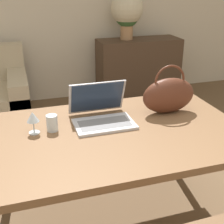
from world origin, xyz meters
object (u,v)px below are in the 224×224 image
handbag (169,95)px  flower_vase (127,12)px  wine_glass (33,118)px  laptop (101,111)px  drinking_glass (52,123)px

handbag → flower_vase: flower_vase is taller
handbag → wine_glass: bearing=-177.1°
wine_glass → laptop: bearing=7.5°
wine_glass → handbag: handbag is taller
drinking_glass → wine_glass: size_ratio=0.73×
flower_vase → handbag: bearing=-102.7°
handbag → flower_vase: 2.18m
laptop → drinking_glass: size_ratio=3.71×
laptop → wine_glass: (-0.40, -0.05, 0.03)m
wine_glass → flower_vase: (1.32, 2.15, 0.31)m
drinking_glass → handbag: handbag is taller
laptop → handbag: (0.44, -0.01, 0.06)m
drinking_glass → wine_glass: bearing=-179.0°
wine_glass → flower_vase: flower_vase is taller
wine_glass → flower_vase: bearing=58.5°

